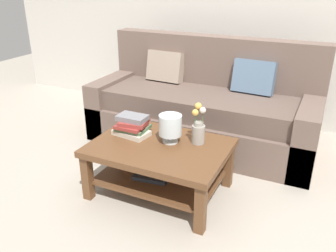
{
  "coord_description": "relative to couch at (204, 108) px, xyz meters",
  "views": [
    {
      "loc": [
        1.1,
        -2.49,
        1.66
      ],
      "look_at": [
        -0.02,
        -0.13,
        0.53
      ],
      "focal_mm": 37.98,
      "sensor_mm": 36.0,
      "label": 1
    }
  ],
  "objects": [
    {
      "name": "ground_plane",
      "position": [
        0.04,
        -0.78,
        -0.36
      ],
      "size": [
        10.0,
        10.0,
        0.0
      ],
      "primitive_type": "plane",
      "color": "#ADA393"
    },
    {
      "name": "back_wall",
      "position": [
        0.04,
        0.87,
        0.99
      ],
      "size": [
        6.4,
        0.12,
        2.7
      ],
      "primitive_type": "cube",
      "color": "beige",
      "rests_on": "ground"
    },
    {
      "name": "couch",
      "position": [
        0.0,
        0.0,
        0.0
      ],
      "size": [
        2.26,
        0.9,
        1.06
      ],
      "color": "brown",
      "rests_on": "ground"
    },
    {
      "name": "coffee_table",
      "position": [
        0.02,
        -1.06,
        -0.05
      ],
      "size": [
        1.05,
        0.76,
        0.43
      ],
      "color": "brown",
      "rests_on": "ground"
    },
    {
      "name": "book_stack_main",
      "position": [
        -0.27,
        -0.98,
        0.14
      ],
      "size": [
        0.31,
        0.25,
        0.17
      ],
      "color": "beige",
      "rests_on": "coffee_table"
    },
    {
      "name": "glass_hurricane_vase",
      "position": [
        0.08,
        -0.98,
        0.2
      ],
      "size": [
        0.18,
        0.18,
        0.23
      ],
      "color": "silver",
      "rests_on": "coffee_table"
    },
    {
      "name": "flower_pitcher",
      "position": [
        0.28,
        -0.9,
        0.18
      ],
      "size": [
        0.11,
        0.11,
        0.33
      ],
      "color": "#9E998E",
      "rests_on": "coffee_table"
    }
  ]
}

